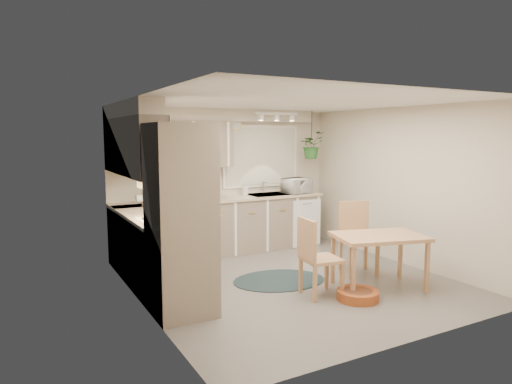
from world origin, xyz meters
The scene contains 35 objects.
floor centered at (0.00, 0.00, 0.00)m, with size 4.20×4.20×0.00m, color #69635D.
ceiling centered at (0.00, 0.00, 2.40)m, with size 4.20×4.20×0.00m, color silver.
wall_back centered at (0.00, 2.10, 1.20)m, with size 4.00×0.04×2.40m, color beige.
wall_front centered at (0.00, -2.10, 1.20)m, with size 4.00×0.04×2.40m, color beige.
wall_left centered at (-2.00, 0.00, 1.20)m, with size 0.04×4.20×2.40m, color beige.
wall_right centered at (2.00, 0.00, 1.20)m, with size 0.04×4.20×2.40m, color beige.
base_cab_left centered at (-1.70, 0.88, 0.45)m, with size 0.60×1.85×0.90m, color gray.
base_cab_back centered at (-0.20, 1.80, 0.45)m, with size 3.60×0.60×0.90m, color gray.
counter_left centered at (-1.69, 0.88, 0.92)m, with size 0.64×1.89×0.04m, color beige.
counter_back centered at (-0.20, 1.79, 0.92)m, with size 3.64×0.64×0.04m, color beige.
oven_stack centered at (-1.68, -0.38, 1.05)m, with size 0.65×0.65×2.10m, color gray.
wall_oven_face centered at (-1.35, -0.38, 1.05)m, with size 0.02×0.56×0.58m, color white.
upper_cab_left centered at (-1.82, 1.00, 1.83)m, with size 0.35×2.00×0.75m, color gray.
upper_cab_back centered at (-1.00, 1.93, 1.83)m, with size 2.00×0.35×0.75m, color gray.
soffit_left centered at (-1.85, 1.00, 2.30)m, with size 0.30×2.00×0.20m, color beige.
soffit_back centered at (-0.20, 1.95, 2.30)m, with size 3.60×0.30×0.20m, color beige.
cooktop centered at (-1.68, 0.30, 0.94)m, with size 0.52×0.58×0.02m, color white.
range_hood centered at (-1.70, 0.30, 1.40)m, with size 0.40×0.60×0.14m, color white.
window_blinds centered at (0.70, 2.07, 1.60)m, with size 1.40×0.02×1.00m, color silver.
window_frame centered at (0.70, 2.08, 1.60)m, with size 1.50×0.02×1.10m, color white.
sink centered at (0.70, 1.80, 0.90)m, with size 0.70×0.48×0.10m, color #B5B9BE.
dishwasher_front centered at (1.30, 1.49, 0.42)m, with size 0.58×0.01×0.83m, color white.
track_light_bar centered at (0.70, 1.55, 2.33)m, with size 0.80×0.04×0.04m, color white.
wall_clock centered at (0.15, 2.07, 2.18)m, with size 0.30×0.30×0.03m, color gold.
dining_table centered at (0.84, -0.77, 0.35)m, with size 1.12×0.74×0.70m, color tan.
chair_left centered at (0.03, -0.63, 0.49)m, with size 0.46×0.46×0.97m, color tan.
chair_back centered at (1.04, -0.17, 0.51)m, with size 0.48×0.48×1.02m, color tan.
braided_rug centered at (-0.13, 0.10, 0.01)m, with size 1.28×0.96×0.01m, color black.
pet_bed centered at (0.32, -0.98, 0.06)m, with size 0.50×0.50×0.12m, color #A64221.
microwave centered at (1.21, 1.70, 1.11)m, with size 0.49×0.27×0.33m, color white.
soap_bottle centered at (0.30, 1.95, 0.98)m, with size 0.09×0.19×0.09m, color white.
hanging_plant centered at (1.52, 1.70, 1.74)m, with size 0.44×0.49×0.38m, color #275D25.
coffee_maker centered at (-1.14, 1.80, 1.12)m, with size 0.20×0.24×0.35m, color black.
toaster centered at (-0.81, 1.82, 1.02)m, with size 0.27×0.16×0.17m, color #B5B9BE.
knife_block centered at (-0.43, 1.85, 1.04)m, with size 0.09×0.09×0.20m, color tan.
Camera 1 is at (-3.29, -5.04, 1.97)m, focal length 32.00 mm.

